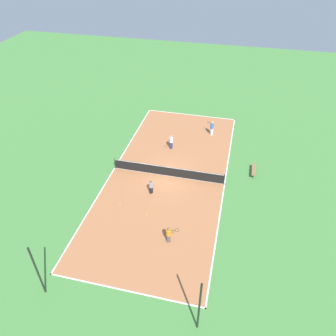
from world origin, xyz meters
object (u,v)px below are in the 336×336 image
Objects in this scene: tennis_ball_midcourt at (168,166)px; tennis_ball_near_net at (147,214)px; player_near_blue at (212,127)px; player_near_white at (171,141)px; player_center_orange at (169,234)px; fence_post_back_right at (37,271)px; tennis_net at (168,171)px; tennis_ball_left_sideline at (120,203)px; fence_post_back_left at (199,307)px; bench at (254,170)px; player_baseline_gray at (151,186)px.

tennis_ball_midcourt and tennis_ball_near_net have the same top height.
player_near_white is (3.65, 3.60, -0.06)m from player_near_blue.
tennis_ball_midcourt is at bearing 109.37° from player_near_blue.
fence_post_back_right is (6.67, 5.70, 1.31)m from player_center_orange.
tennis_net reaches higher than tennis_ball_near_net.
tennis_ball_left_sideline is at bearing 110.06° from player_near_blue.
fence_post_back_left is 1.00× the size of fence_post_back_right.
bench is 19.82m from fence_post_back_right.
tennis_ball_near_net is (-0.33, 2.59, -0.73)m from player_baseline_gray.
player_center_orange is 21.32× the size of tennis_ball_left_sideline.
fence_post_back_left is (-4.85, 13.14, 1.59)m from tennis_net.
fence_post_back_left is at bearing 124.11° from tennis_ball_near_net.
player_near_white reaches higher than bench.
player_near_blue is 11.26m from player_baseline_gray.
tennis_net is at bearing -110.27° from fence_post_back_right.
player_center_orange is 21.32× the size of tennis_ball_near_net.
player_center_orange is (-2.53, 11.81, -0.05)m from player_near_white.
bench reaches higher than tennis_ball_near_net.
player_near_blue is 22.54m from fence_post_back_right.
fence_post_back_right reaches higher than tennis_ball_near_net.
tennis_ball_midcourt is 0.02× the size of fence_post_back_left.
tennis_ball_midcourt is (-0.38, 3.04, -0.84)m from player_near_white.
player_near_white is at bearing -103.30° from fence_post_back_right.
tennis_net is at bearing 103.88° from tennis_ball_midcourt.
player_center_orange reaches higher than tennis_ball_midcourt.
fence_post_back_left reaches higher than tennis_ball_near_net.
player_center_orange is at bearing 103.77° from tennis_ball_midcourt.
player_baseline_gray is 0.94× the size of player_center_orange.
player_center_orange reaches higher than bench.
player_near_white is 1.06× the size of player_center_orange.
bench is 0.42× the size of fence_post_back_left.
player_center_orange is (-1.82, 7.44, 0.28)m from tennis_net.
player_near_blue is 24.01× the size of tennis_ball_left_sideline.
tennis_ball_near_net is at bearing 120.90° from player_near_blue.
player_baseline_gray is 0.89× the size of player_near_white.
fence_post_back_right is at bearing 1.82° from player_near_white.
player_center_orange is (1.11, 15.42, -0.12)m from player_near_blue.
tennis_ball_left_sideline is at bearing -57.74° from bench.
fence_post_back_left is at bearing 110.27° from tennis_net.
player_near_white is (-0.14, -7.00, 0.11)m from player_baseline_gray.
tennis_ball_near_net is at bearing 16.30° from player_near_white.
tennis_net is 7.05× the size of player_center_orange.
fence_post_back_left is (2.72, 15.34, 1.76)m from bench.
tennis_net is 2.77m from player_baseline_gray.
player_near_blue is at bearing -104.66° from tennis_ball_near_net.
player_near_blue is 1.13× the size of player_center_orange.
player_near_blue is at bearing -110.19° from tennis_net.
fence_post_back_left is at bearing 109.70° from tennis_ball_midcourt.
bench is 0.42× the size of fence_post_back_right.
player_near_blue is at bearing 3.83° from player_baseline_gray.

